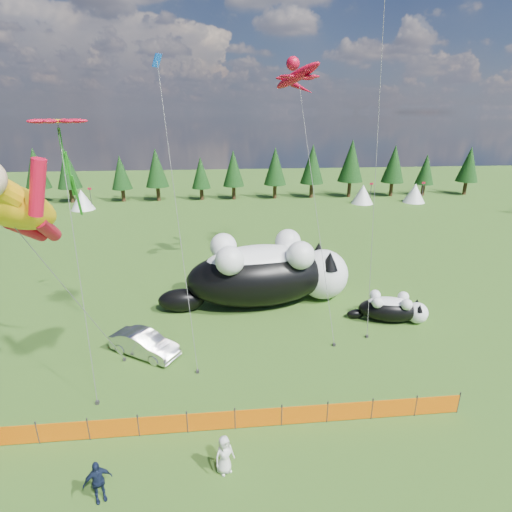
# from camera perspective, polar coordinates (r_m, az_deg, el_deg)

# --- Properties ---
(ground) EXTENTS (160.00, 160.00, 0.00)m
(ground) POSITION_cam_1_polar(r_m,az_deg,el_deg) (20.91, -6.31, -17.89)
(ground) COLOR #123509
(ground) RESTS_ON ground
(safety_fence) EXTENTS (22.06, 0.06, 1.10)m
(safety_fence) POSITION_cam_1_polar(r_m,az_deg,el_deg) (18.28, -6.41, -22.39)
(safety_fence) COLOR #262626
(safety_fence) RESTS_ON ground
(tree_line) EXTENTS (90.00, 4.00, 8.00)m
(tree_line) POSITION_cam_1_polar(r_m,az_deg,el_deg) (62.18, -6.26, 11.63)
(tree_line) COLOR black
(tree_line) RESTS_ON ground
(festival_tents) EXTENTS (50.00, 3.20, 2.80)m
(festival_tents) POSITION_cam_1_polar(r_m,az_deg,el_deg) (58.63, 4.75, 8.60)
(festival_tents) COLOR white
(festival_tents) RESTS_ON ground
(cat_large) EXTENTS (13.46, 5.84, 4.86)m
(cat_large) POSITION_cam_1_polar(r_m,az_deg,el_deg) (27.70, 1.61, -2.32)
(cat_large) COLOR black
(cat_large) RESTS_ON ground
(cat_small) EXTENTS (5.01, 2.67, 1.84)m
(cat_small) POSITION_cam_1_polar(r_m,az_deg,el_deg) (27.33, 18.89, -7.09)
(cat_small) COLOR black
(cat_small) RESTS_ON ground
(car) EXTENTS (4.18, 3.36, 1.33)m
(car) POSITION_cam_1_polar(r_m,az_deg,el_deg) (23.47, -15.66, -11.99)
(car) COLOR silver
(car) RESTS_ON ground
(spectator_c) EXTENTS (1.09, 0.87, 1.66)m
(spectator_c) POSITION_cam_1_polar(r_m,az_deg,el_deg) (16.62, -21.68, -27.76)
(spectator_c) COLOR #131C36
(spectator_c) RESTS_ON ground
(spectator_e) EXTENTS (0.93, 0.83, 1.60)m
(spectator_e) POSITION_cam_1_polar(r_m,az_deg,el_deg) (16.56, -4.55, -26.45)
(spectator_e) COLOR silver
(spectator_e) RESTS_ON ground
(superhero_kite) EXTENTS (5.64, 7.57, 12.46)m
(superhero_kite) POSITION_cam_1_polar(r_m,az_deg,el_deg) (16.58, -31.32, 6.05)
(superhero_kite) COLOR #EDAF0C
(superhero_kite) RESTS_ON ground
(gecko_kite) EXTENTS (6.07, 15.08, 19.09)m
(gecko_kite) POSITION_cam_1_polar(r_m,az_deg,el_deg) (31.81, 5.93, 24.22)
(gecko_kite) COLOR red
(gecko_kite) RESTS_ON ground
(flower_kite) EXTENTS (3.08, 4.67, 12.66)m
(flower_kite) POSITION_cam_1_polar(r_m,az_deg,el_deg) (19.95, -26.43, 16.41)
(flower_kite) COLOR red
(flower_kite) RESTS_ON ground
(diamond_kite_a) EXTENTS (1.91, 6.00, 16.32)m
(diamond_kite_a) POSITION_cam_1_polar(r_m,az_deg,el_deg) (22.98, -13.60, 23.15)
(diamond_kite_a) COLOR blue
(diamond_kite_a) RESTS_ON ground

